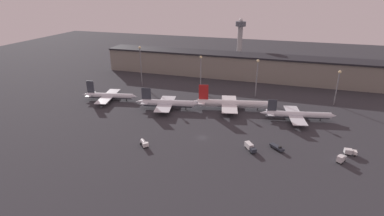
# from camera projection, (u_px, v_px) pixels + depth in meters

# --- Properties ---
(ground) EXTENTS (600.00, 600.00, 0.00)m
(ground) POSITION_uv_depth(u_px,v_px,m) (202.00, 138.00, 144.85)
(ground) COLOR #2D2D33
(terminal_building) EXTENTS (219.03, 20.52, 19.05)m
(terminal_building) POSITION_uv_depth(u_px,v_px,m) (238.00, 66.00, 236.51)
(terminal_building) COLOR gray
(terminal_building) RESTS_ON ground
(airplane_0) EXTENTS (36.16, 28.88, 12.62)m
(airplane_0) POSITION_uv_depth(u_px,v_px,m) (109.00, 96.00, 191.41)
(airplane_0) COLOR silver
(airplane_0) RESTS_ON ground
(airplane_1) EXTENTS (38.37, 27.80, 12.77)m
(airplane_1) POSITION_uv_depth(u_px,v_px,m) (167.00, 103.00, 177.60)
(airplane_1) COLOR silver
(airplane_1) RESTS_ON ground
(airplane_2) EXTENTS (49.28, 29.82, 14.76)m
(airplane_2) POSITION_uv_depth(u_px,v_px,m) (232.00, 104.00, 177.09)
(airplane_2) COLOR silver
(airplane_2) RESTS_ON ground
(airplane_3) EXTENTS (40.91, 27.81, 11.35)m
(airplane_3) POSITION_uv_depth(u_px,v_px,m) (297.00, 115.00, 163.10)
(airplane_3) COLOR silver
(airplane_3) RESTS_ON ground
(service_vehicle_0) EXTENTS (5.15, 2.64, 2.72)m
(service_vehicle_0) POSITION_uv_depth(u_px,v_px,m) (350.00, 152.00, 129.66)
(service_vehicle_0) COLOR white
(service_vehicle_0) RESTS_ON ground
(service_vehicle_1) EXTENTS (6.87, 6.63, 2.46)m
(service_vehicle_1) POSITION_uv_depth(u_px,v_px,m) (277.00, 147.00, 133.99)
(service_vehicle_1) COLOR #282D38
(service_vehicle_1) RESTS_ON ground
(service_vehicle_2) EXTENTS (6.06, 7.39, 3.03)m
(service_vehicle_2) POSITION_uv_depth(u_px,v_px,m) (250.00, 147.00, 133.26)
(service_vehicle_2) COLOR #282D38
(service_vehicle_2) RESTS_ON ground
(service_vehicle_3) EXTENTS (5.40, 5.31, 2.64)m
(service_vehicle_3) POSITION_uv_depth(u_px,v_px,m) (144.00, 143.00, 136.79)
(service_vehicle_3) COLOR white
(service_vehicle_3) RESTS_ON ground
(service_vehicle_4) EXTENTS (4.33, 4.98, 3.26)m
(service_vehicle_4) POSITION_uv_depth(u_px,v_px,m) (341.00, 159.00, 124.07)
(service_vehicle_4) COLOR #9EA3A8
(service_vehicle_4) RESTS_ON ground
(lamp_post_0) EXTENTS (1.80, 1.80, 29.02)m
(lamp_post_0) POSITION_uv_depth(u_px,v_px,m) (141.00, 61.00, 214.21)
(lamp_post_0) COLOR slate
(lamp_post_0) RESTS_ON ground
(lamp_post_1) EXTENTS (1.80, 1.80, 25.06)m
(lamp_post_1) POSITION_uv_depth(u_px,v_px,m) (201.00, 69.00, 202.75)
(lamp_post_1) COLOR slate
(lamp_post_1) RESTS_ON ground
(lamp_post_2) EXTENTS (1.80, 1.80, 25.16)m
(lamp_post_2) POSITION_uv_depth(u_px,v_px,m) (257.00, 73.00, 192.42)
(lamp_post_2) COLOR slate
(lamp_post_2) RESTS_ON ground
(lamp_post_3) EXTENTS (1.80, 1.80, 21.80)m
(lamp_post_3) POSITION_uv_depth(u_px,v_px,m) (338.00, 83.00, 179.95)
(lamp_post_3) COLOR slate
(lamp_post_3) RESTS_ON ground
(control_tower) EXTENTS (9.00, 9.00, 42.31)m
(control_tower) POSITION_uv_depth(u_px,v_px,m) (240.00, 39.00, 266.40)
(control_tower) COLOR #99999E
(control_tower) RESTS_ON ground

